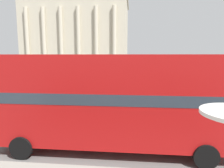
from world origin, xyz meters
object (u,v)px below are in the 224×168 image
(traffic_light_far, at_px, (151,70))
(plaza_building_left, at_px, (80,38))
(double_decker_bus, at_px, (112,98))
(pedestrian_olive, at_px, (43,97))
(pedestrian_yellow, at_px, (69,83))
(traffic_light_near, at_px, (178,87))
(pedestrian_red, at_px, (199,79))
(car_maroon, at_px, (89,81))
(car_black, at_px, (151,90))
(traffic_light_mid, at_px, (184,72))
(pedestrian_grey, at_px, (96,81))

(traffic_light_far, bearing_deg, plaza_building_left, 122.73)
(double_decker_bus, xyz_separation_m, pedestrian_olive, (-6.04, 5.96, -1.35))
(plaza_building_left, height_order, pedestrian_yellow, plaza_building_left)
(traffic_light_near, bearing_deg, pedestrian_red, 68.11)
(car_maroon, height_order, car_black, same)
(traffic_light_near, relative_size, pedestrian_yellow, 2.01)
(pedestrian_olive, bearing_deg, traffic_light_near, -98.97)
(traffic_light_mid, distance_m, pedestrian_red, 8.42)
(plaza_building_left, bearing_deg, pedestrian_red, -45.32)
(traffic_light_mid, bearing_deg, car_black, -165.88)
(car_maroon, bearing_deg, pedestrian_red, 37.54)
(traffic_light_mid, distance_m, traffic_light_far, 6.20)
(car_black, relative_size, pedestrian_grey, 2.29)
(pedestrian_olive, bearing_deg, plaza_building_left, 12.45)
(plaza_building_left, bearing_deg, double_decker_bus, -73.52)
(traffic_light_far, distance_m, pedestrian_red, 7.19)
(double_decker_bus, bearing_deg, pedestrian_olive, 134.80)
(double_decker_bus, height_order, traffic_light_mid, double_decker_bus)
(pedestrian_olive, bearing_deg, pedestrian_yellow, 6.10)
(pedestrian_grey, bearing_deg, pedestrian_yellow, 21.26)
(traffic_light_near, height_order, pedestrian_olive, traffic_light_near)
(car_maroon, relative_size, pedestrian_grey, 2.29)
(traffic_light_far, height_order, pedestrian_grey, traffic_light_far)
(traffic_light_mid, relative_size, pedestrian_olive, 2.16)
(pedestrian_red, bearing_deg, traffic_light_far, -149.44)
(double_decker_bus, height_order, traffic_light_far, double_decker_bus)
(double_decker_bus, height_order, traffic_light_near, double_decker_bus)
(pedestrian_olive, relative_size, pedestrian_red, 0.98)
(double_decker_bus, distance_m, traffic_light_near, 5.49)
(traffic_light_far, xyz_separation_m, pedestrian_yellow, (-9.95, -3.94, -1.30))
(traffic_light_far, xyz_separation_m, car_black, (-0.53, -6.32, -1.62))
(traffic_light_mid, height_order, pedestrian_yellow, traffic_light_mid)
(car_black, distance_m, pedestrian_grey, 7.59)
(pedestrian_yellow, xyz_separation_m, pedestrian_olive, (0.57, -8.27, 0.01))
(plaza_building_left, xyz_separation_m, car_maroon, (7.63, -24.44, -8.18))
(traffic_light_mid, xyz_separation_m, car_black, (-3.49, -0.88, -1.82))
(car_maroon, bearing_deg, car_black, -8.28)
(traffic_light_mid, distance_m, car_black, 4.04)
(plaza_building_left, xyz_separation_m, traffic_light_near, (16.52, -39.25, -6.55))
(car_maroon, bearing_deg, pedestrian_yellow, -74.25)
(traffic_light_far, xyz_separation_m, pedestrian_grey, (-6.91, -2.24, -1.25))
(car_maroon, bearing_deg, pedestrian_olive, -60.86)
(double_decker_bus, bearing_deg, car_black, 76.09)
(car_black, bearing_deg, pedestrian_grey, -118.23)
(pedestrian_olive, bearing_deg, pedestrian_grey, -11.71)
(car_maroon, distance_m, car_black, 10.62)
(pedestrian_red, bearing_deg, pedestrian_yellow, -145.83)
(plaza_building_left, bearing_deg, pedestrian_yellow, -77.96)
(traffic_light_far, distance_m, pedestrian_yellow, 10.78)
(double_decker_bus, xyz_separation_m, traffic_light_near, (3.71, 4.04, -0.05))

